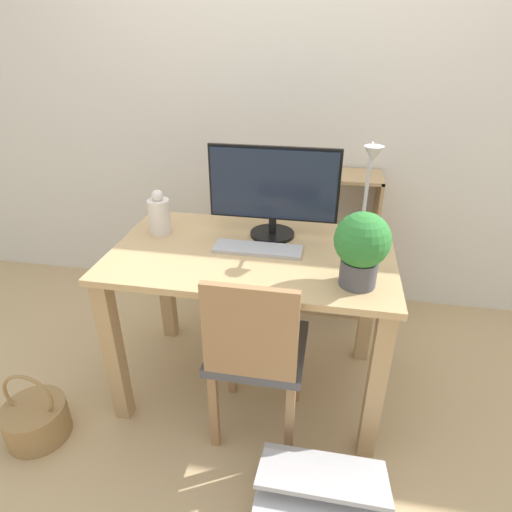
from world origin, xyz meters
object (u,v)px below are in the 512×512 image
at_px(keyboard, 258,249).
at_px(basket, 36,419).
at_px(monitor, 273,188).
at_px(bookshelf, 272,245).
at_px(vase, 159,215).
at_px(potted_plant, 362,246).
at_px(chair, 256,351).
at_px(storage_box, 320,503).
at_px(desk_lamp, 368,187).

xyz_separation_m(keyboard, basket, (-0.92, -0.51, -0.69)).
relative_size(monitor, bookshelf, 0.65).
bearing_deg(keyboard, vase, 168.30).
bearing_deg(basket, potted_plant, 12.59).
relative_size(monitor, chair, 0.69).
relative_size(chair, bookshelf, 0.93).
xyz_separation_m(basket, storage_box, (1.28, -0.16, 0.01)).
xyz_separation_m(monitor, bookshelf, (-0.09, 0.62, -0.59)).
xyz_separation_m(keyboard, chair, (0.05, -0.31, -0.31)).
relative_size(monitor, keyboard, 1.52).
xyz_separation_m(vase, potted_plant, (0.92, -0.31, 0.07)).
distance_m(bookshelf, storage_box, 1.54).
bearing_deg(vase, keyboard, -11.70).
distance_m(basket, storage_box, 1.29).
distance_m(keyboard, bookshelf, 0.87).
bearing_deg(monitor, desk_lamp, -9.18).
bearing_deg(storage_box, bookshelf, 105.50).
height_order(keyboard, basket, keyboard).
bearing_deg(storage_box, desk_lamp, 83.41).
bearing_deg(vase, desk_lamp, 0.21).
bearing_deg(keyboard, desk_lamp, 13.24).
relative_size(desk_lamp, bookshelf, 0.51).
distance_m(desk_lamp, basket, 1.78).
bearing_deg(vase, potted_plant, -18.70).
bearing_deg(storage_box, monitor, 110.72).
relative_size(vase, storage_box, 0.46).
bearing_deg(chair, monitor, 91.81).
bearing_deg(vase, storage_box, -42.29).
bearing_deg(bookshelf, desk_lamp, -54.12).
relative_size(desk_lamp, chair, 0.54).
bearing_deg(storage_box, keyboard, 118.06).
distance_m(chair, bookshelf, 1.10).
bearing_deg(bookshelf, storage_box, -74.50).
distance_m(monitor, bookshelf, 0.86).
height_order(keyboard, desk_lamp, desk_lamp).
height_order(basket, storage_box, basket).
bearing_deg(monitor, keyboard, -102.88).
height_order(desk_lamp, potted_plant, desk_lamp).
height_order(desk_lamp, bookshelf, desk_lamp).
bearing_deg(bookshelf, basket, -123.95).
bearing_deg(chair, keyboard, 99.62).
bearing_deg(storage_box, vase, 137.71).
relative_size(vase, potted_plant, 0.73).
xyz_separation_m(desk_lamp, potted_plant, (-0.02, -0.31, -0.12)).
height_order(monitor, bookshelf, monitor).
height_order(vase, chair, vase).
bearing_deg(desk_lamp, vase, -179.79).
distance_m(chair, storage_box, 0.60).
height_order(keyboard, bookshelf, bookshelf).
height_order(chair, storage_box, chair).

